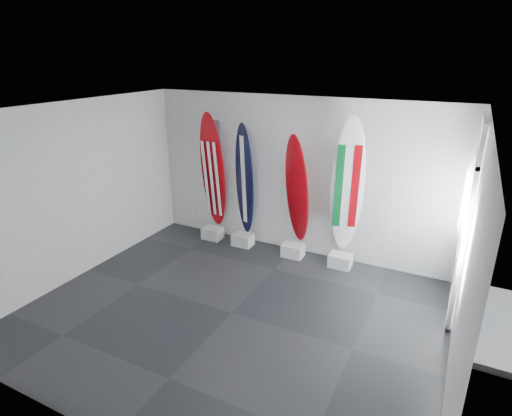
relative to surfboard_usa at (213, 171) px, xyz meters
The scene contains 16 objects.
floor 3.21m from the surfboard_usa, 52.87° to the right, with size 6.00×6.00×0.00m, color black.
ceiling 3.25m from the surfboard_usa, 52.87° to the right, with size 6.00×6.00×0.00m, color white.
wall_back 1.74m from the surfboard_usa, ahead, with size 6.00×6.00×0.00m, color silver.
wall_front 5.08m from the surfboard_usa, 70.14° to the right, with size 6.00×6.00×0.00m, color silver.
wall_left 2.61m from the surfboard_usa, 119.19° to the right, with size 5.00×5.00×0.00m, color silver.
wall_right 5.25m from the surfboard_usa, 25.75° to the right, with size 5.00×5.00×0.00m, color silver.
display_block_usa 1.33m from the surfboard_usa, 90.00° to the right, with size 0.40×0.30×0.24m, color silver.
surfboard_usa is the anchor object (origin of this frame).
display_block_navy 1.52m from the surfboard_usa, ahead, with size 0.40×0.30×0.24m, color silver.
surfboard_navy 0.73m from the surfboard_usa, ahead, with size 0.51×0.08×2.25m, color black.
display_block_swiss 2.26m from the surfboard_usa, ahead, with size 0.40×0.30×0.24m, color silver.
surfboard_swiss 1.84m from the surfboard_usa, ahead, with size 0.49×0.08×2.17m, color #8F050C.
display_block_italy 3.07m from the surfboard_usa, ahead, with size 0.40×0.30×0.24m, color silver.
surfboard_italy 2.77m from the surfboard_usa, ahead, with size 0.58×0.08×2.56m, color white.
wall_outlet 1.33m from the surfboard_usa, 164.55° to the left, with size 0.09×0.02×0.13m, color silver.
glass_door 4.75m from the surfboard_usa, ahead, with size 0.12×1.16×2.85m, color white, non-canonical shape.
Camera 1 is at (2.78, -4.70, 3.73)m, focal length 29.60 mm.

